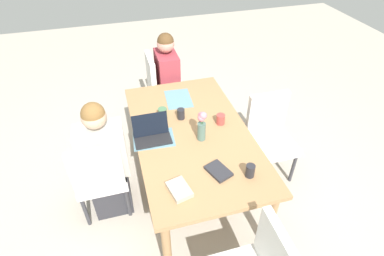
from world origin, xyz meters
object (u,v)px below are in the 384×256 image
(coffee_mug_near_right, at_px, (163,113))
(coffee_mug_centre_left, at_px, (221,119))
(coffee_mug_centre_right, at_px, (250,171))
(book_blue_cover, at_px, (179,189))
(person_head_right_left_mid, at_px, (168,85))
(person_far_left_near, at_px, (106,165))
(chair_far_left_near, at_px, (100,175))
(flower_vase, at_px, (202,125))
(book_red_cover, at_px, (218,171))
(dining_table, at_px, (192,138))
(chair_near_right_near, at_px, (269,133))
(coffee_mug_near_left, at_px, (181,114))
(chair_head_right_left_mid, at_px, (161,85))
(laptop_far_left_near, at_px, (152,134))

(coffee_mug_near_right, xyz_separation_m, coffee_mug_centre_left, (-0.24, -0.50, -0.00))
(coffee_mug_centre_right, height_order, book_blue_cover, coffee_mug_centre_right)
(coffee_mug_near_right, bearing_deg, book_blue_cover, 175.99)
(coffee_mug_near_right, bearing_deg, person_head_right_left_mid, -14.76)
(person_far_left_near, distance_m, coffee_mug_centre_right, 1.28)
(chair_far_left_near, relative_size, person_far_left_near, 0.75)
(flower_vase, relative_size, coffee_mug_near_right, 2.93)
(coffee_mug_near_right, relative_size, book_red_cover, 0.50)
(dining_table, bearing_deg, person_far_left_near, 90.39)
(person_far_left_near, distance_m, person_head_right_left_mid, 1.46)
(chair_far_left_near, xyz_separation_m, chair_near_right_near, (0.12, -1.70, 0.00))
(chair_near_right_near, xyz_separation_m, coffee_mug_near_right, (0.26, 1.05, 0.28))
(dining_table, height_order, chair_far_left_near, chair_far_left_near)
(coffee_mug_near_left, bearing_deg, chair_head_right_left_mid, 0.24)
(chair_near_right_near, distance_m, book_blue_cover, 1.32)
(chair_far_left_near, distance_m, flower_vase, 1.00)
(book_red_cover, bearing_deg, dining_table, -13.45)
(chair_far_left_near, relative_size, chair_near_right_near, 1.00)
(chair_head_right_left_mid, xyz_separation_m, flower_vase, (-1.36, -0.11, 0.39))
(dining_table, xyz_separation_m, person_far_left_near, (-0.01, 0.81, -0.12))
(chair_head_right_left_mid, bearing_deg, person_far_left_near, 149.05)
(person_head_right_left_mid, relative_size, book_blue_cover, 5.97)
(person_head_right_left_mid, bearing_deg, coffee_mug_near_right, 165.24)
(laptop_far_left_near, bearing_deg, flower_vase, -107.02)
(person_head_right_left_mid, xyz_separation_m, coffee_mug_near_left, (-0.96, 0.07, 0.25))
(chair_head_right_left_mid, height_order, book_red_cover, chair_head_right_left_mid)
(person_far_left_near, relative_size, coffee_mug_near_right, 11.97)
(person_far_left_near, xyz_separation_m, book_red_cover, (-0.52, -0.87, 0.21))
(coffee_mug_near_right, xyz_separation_m, book_blue_cover, (-0.93, 0.06, -0.03))
(coffee_mug_near_left, xyz_separation_m, book_blue_cover, (-0.86, 0.23, -0.03))
(coffee_mug_near_left, bearing_deg, laptop_far_left_near, 123.60)
(chair_far_left_near, relative_size, coffee_mug_centre_right, 8.34)
(laptop_far_left_near, distance_m, coffee_mug_near_right, 0.32)
(chair_head_right_left_mid, distance_m, book_red_cover, 1.81)
(chair_far_left_near, height_order, coffee_mug_near_right, chair_far_left_near)
(chair_head_right_left_mid, distance_m, book_blue_cover, 1.92)
(dining_table, distance_m, coffee_mug_centre_left, 0.32)
(chair_far_left_near, bearing_deg, book_red_cover, -115.71)
(coffee_mug_near_right, height_order, coffee_mug_centre_right, coffee_mug_centre_right)
(chair_head_right_left_mid, height_order, person_head_right_left_mid, person_head_right_left_mid)
(coffee_mug_near_right, bearing_deg, flower_vase, -146.56)
(book_red_cover, distance_m, book_blue_cover, 0.36)
(person_far_left_near, distance_m, chair_near_right_near, 1.64)
(dining_table, relative_size, coffee_mug_centre_right, 16.75)
(person_far_left_near, xyz_separation_m, flower_vase, (-0.10, -0.86, 0.36))
(chair_near_right_near, xyz_separation_m, book_red_cover, (-0.57, 0.77, 0.24))
(coffee_mug_near_left, relative_size, coffee_mug_centre_left, 1.06)
(coffee_mug_centre_left, distance_m, book_red_cover, 0.63)
(person_far_left_near, xyz_separation_m, laptop_far_left_near, (0.03, -0.44, 0.24))
(chair_near_right_near, height_order, coffee_mug_centre_right, chair_near_right_near)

